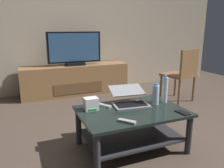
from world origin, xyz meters
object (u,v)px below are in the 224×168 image
(water_bottle_far, at_px, (155,95))
(dining_chair, at_px, (182,72))
(laptop, at_px, (129,99))
(coffee_table, at_px, (132,122))
(router_box, at_px, (91,104))
(cell_phone, at_px, (183,112))
(soundbar_remote, at_px, (127,121))
(television, at_px, (75,49))
(tv_remote, at_px, (104,105))
(water_bottle_near, at_px, (165,90))
(media_cabinet, at_px, (76,80))

(water_bottle_far, bearing_deg, dining_chair, 40.10)
(laptop, bearing_deg, coffee_table, -107.66)
(router_box, distance_m, cell_phone, 0.89)
(dining_chair, xyz_separation_m, soundbar_remote, (-1.63, -1.27, -0.07))
(television, relative_size, tv_remote, 6.00)
(laptop, bearing_deg, television, 93.38)
(dining_chair, relative_size, laptop, 2.09)
(coffee_table, bearing_deg, water_bottle_far, 10.65)
(laptop, bearing_deg, water_bottle_near, -12.67)
(laptop, bearing_deg, soundbar_remote, -118.99)
(cell_phone, bearing_deg, television, 93.46)
(media_cabinet, distance_m, water_bottle_near, 2.14)
(cell_phone, xyz_separation_m, soundbar_remote, (-0.59, 0.01, 0.01))
(water_bottle_near, xyz_separation_m, cell_phone, (-0.03, -0.34, -0.14))
(coffee_table, height_order, router_box, router_box)
(cell_phone, height_order, tv_remote, tv_remote)
(coffee_table, relative_size, television, 1.08)
(router_box, xyz_separation_m, water_bottle_near, (0.81, -0.08, 0.08))
(coffee_table, distance_m, laptop, 0.26)
(coffee_table, height_order, tv_remote, tv_remote)
(water_bottle_near, relative_size, soundbar_remote, 1.86)
(water_bottle_far, bearing_deg, television, 100.09)
(media_cabinet, xyz_separation_m, soundbar_remote, (-0.12, -2.39, 0.16))
(laptop, xyz_separation_m, router_box, (-0.43, -0.01, 0.00))
(coffee_table, distance_m, water_bottle_near, 0.52)
(coffee_table, height_order, soundbar_remote, soundbar_remote)
(dining_chair, height_order, water_bottle_far, dining_chair)
(media_cabinet, distance_m, water_bottle_far, 2.13)
(media_cabinet, relative_size, tv_remote, 12.09)
(cell_phone, bearing_deg, coffee_table, 140.40)
(laptop, distance_m, water_bottle_far, 0.28)
(cell_phone, bearing_deg, router_box, 144.07)
(laptop, height_order, router_box, laptop)
(coffee_table, relative_size, router_box, 7.67)
(water_bottle_far, bearing_deg, laptop, 156.05)
(coffee_table, relative_size, laptop, 2.47)
(television, distance_m, cell_phone, 2.46)
(media_cabinet, bearing_deg, dining_chair, -36.37)
(router_box, bearing_deg, media_cabinet, 81.07)
(cell_phone, height_order, soundbar_remote, soundbar_remote)
(water_bottle_far, bearing_deg, soundbar_remote, -147.70)
(tv_remote, bearing_deg, soundbar_remote, -117.72)
(television, xyz_separation_m, tv_remote, (-0.16, -1.91, -0.40))
(television, bearing_deg, media_cabinet, 90.00)
(water_bottle_far, distance_m, soundbar_remote, 0.58)
(water_bottle_near, distance_m, cell_phone, 0.37)
(router_box, height_order, cell_phone, router_box)
(television, height_order, soundbar_remote, television)
(soundbar_remote, bearing_deg, tv_remote, 55.11)
(cell_phone, bearing_deg, soundbar_remote, 171.40)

